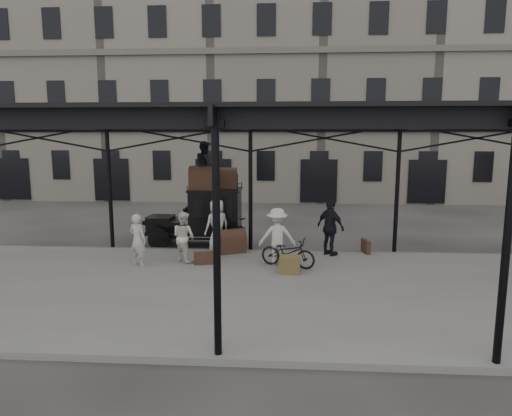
{
  "coord_description": "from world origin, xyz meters",
  "views": [
    {
      "loc": [
        1.22,
        -13.65,
        4.17
      ],
      "look_at": [
        0.22,
        1.6,
        1.7
      ],
      "focal_mm": 32.0,
      "sensor_mm": 36.0,
      "label": 1
    }
  ],
  "objects": [
    {
      "name": "steamer_trunk_platform",
      "position": [
        -0.63,
        1.56,
        0.49
      ],
      "size": [
        1.08,
        0.92,
        0.68
      ],
      "primitive_type": null,
      "rotation": [
        0.0,
        0.0,
        0.47
      ],
      "color": "#41281E",
      "rests_on": "platform"
    },
    {
      "name": "wicker_hamper",
      "position": [
        1.36,
        -0.69,
        0.4
      ],
      "size": [
        0.63,
        0.49,
        0.5
      ],
      "primitive_type": "cube",
      "rotation": [
        0.0,
        0.0,
        -0.07
      ],
      "color": "brown",
      "rests_on": "platform"
    },
    {
      "name": "taxi",
      "position": [
        -1.7,
        3.0,
        1.2
      ],
      "size": [
        3.65,
        1.55,
        2.18
      ],
      "color": "black",
      "rests_on": "ground"
    },
    {
      "name": "building_frontage",
      "position": [
        0.0,
        18.0,
        7.0
      ],
      "size": [
        64.0,
        8.0,
        14.0
      ],
      "primitive_type": "cube",
      "color": "slate",
      "rests_on": "ground"
    },
    {
      "name": "porter_left",
      "position": [
        -3.32,
        -0.21,
        0.96
      ],
      "size": [
        0.7,
        0.59,
        1.62
      ],
      "primitive_type": "imported",
      "rotation": [
        0.0,
        0.0,
        2.73
      ],
      "color": "beige",
      "rests_on": "platform"
    },
    {
      "name": "ground",
      "position": [
        0.0,
        0.0,
        0.0
      ],
      "size": [
        120.0,
        120.0,
        0.0
      ],
      "primitive_type": "plane",
      "color": "#383533",
      "rests_on": "ground"
    },
    {
      "name": "suitcase_flat",
      "position": [
        -1.32,
        0.01,
        0.35
      ],
      "size": [
        0.62,
        0.27,
        0.4
      ],
      "primitive_type": "cube",
      "rotation": [
        0.0,
        0.0,
        0.21
      ],
      "color": "#41281E",
      "rests_on": "platform"
    },
    {
      "name": "porter_centre",
      "position": [
        -1.16,
        1.8,
        1.06
      ],
      "size": [
        1.06,
        0.99,
        1.82
      ],
      "primitive_type": "imported",
      "rotation": [
        0.0,
        0.0,
        3.77
      ],
      "color": "beige",
      "rests_on": "platform"
    },
    {
      "name": "platform",
      "position": [
        0.0,
        -2.0,
        0.07
      ],
      "size": [
        28.0,
        8.0,
        0.15
      ],
      "primitive_type": "cube",
      "color": "slate",
      "rests_on": "ground"
    },
    {
      "name": "porter_right",
      "position": [
        0.97,
        0.22,
        1.04
      ],
      "size": [
        1.19,
        0.75,
        1.77
      ],
      "primitive_type": "imported",
      "rotation": [
        0.0,
        0.0,
        3.22
      ],
      "color": "beige",
      "rests_on": "platform"
    },
    {
      "name": "steamer_trunk_roof_far",
      "position": [
        -1.03,
        3.2,
        2.5
      ],
      "size": [
        0.92,
        0.61,
        0.64
      ],
      "primitive_type": null,
      "rotation": [
        0.0,
        0.0,
        0.09
      ],
      "color": "#41281E",
      "rests_on": "taxi"
    },
    {
      "name": "canopy",
      "position": [
        0.0,
        -1.72,
        4.6
      ],
      "size": [
        22.5,
        9.0,
        4.74
      ],
      "color": "black",
      "rests_on": "ground"
    },
    {
      "name": "suitcase_upright",
      "position": [
        3.99,
        1.8,
        0.38
      ],
      "size": [
        0.25,
        0.62,
        0.45
      ],
      "primitive_type": "cube",
      "rotation": [
        0.0,
        0.0,
        0.17
      ],
      "color": "#41281E",
      "rests_on": "platform"
    },
    {
      "name": "porter_roof",
      "position": [
        -1.73,
        2.9,
        3.06
      ],
      "size": [
        0.9,
        1.02,
        1.76
      ],
      "primitive_type": "imported",
      "rotation": [
        0.0,
        0.0,
        1.88
      ],
      "color": "black",
      "rests_on": "taxi"
    },
    {
      "name": "bicycle",
      "position": [
        1.3,
        -0.07,
        0.61
      ],
      "size": [
        1.84,
        1.19,
        0.91
      ],
      "primitive_type": "imported",
      "rotation": [
        0.0,
        0.0,
        1.2
      ],
      "color": "black",
      "rests_on": "platform"
    },
    {
      "name": "steamer_trunk_roof_near",
      "position": [
        -1.78,
        2.75,
        2.54
      ],
      "size": [
        0.99,
        0.61,
        0.72
      ],
      "primitive_type": null,
      "rotation": [
        0.0,
        0.0,
        -0.0
      ],
      "color": "#41281E",
      "rests_on": "taxi"
    },
    {
      "name": "porter_official",
      "position": [
        2.73,
        1.4,
        1.11
      ],
      "size": [
        1.1,
        1.15,
        1.92
      ],
      "primitive_type": "imported",
      "rotation": [
        0.0,
        0.0,
        2.31
      ],
      "color": "black",
      "rests_on": "platform"
    },
    {
      "name": "porter_midleft",
      "position": [
        -2.0,
        0.32,
        0.96
      ],
      "size": [
        0.99,
        0.94,
        1.61
      ],
      "primitive_type": "imported",
      "rotation": [
        0.0,
        0.0,
        2.55
      ],
      "color": "silver",
      "rests_on": "platform"
    }
  ]
}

